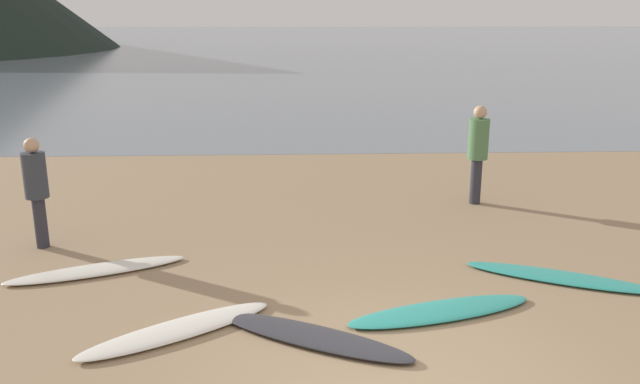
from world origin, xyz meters
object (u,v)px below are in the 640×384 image
Objects in this scene: surfboard_1 at (178,330)px; person_1 at (478,147)px; surfboard_0 at (97,270)px; surfboard_3 at (441,311)px; surfboard_4 at (561,277)px; surfboard_2 at (314,336)px; person_0 at (36,184)px.

surfboard_1 is 1.27× the size of person_1.
surfboard_0 is 1.01× the size of surfboard_3.
person_1 is (6.06, 3.07, 1.03)m from surfboard_0.
surfboard_3 is 0.94× the size of surfboard_4.
surfboard_2 is (2.91, -2.03, 0.01)m from surfboard_0.
person_0 is (-5.54, 2.50, 0.96)m from surfboard_3.
surfboard_2 is 1.64m from surfboard_3.
person_0 is at bearing -12.87° from person_1.
person_0 is at bearing 97.83° from surfboard_1.
surfboard_1 is at bearing 60.85° from person_0.
surfboard_4 is 1.49× the size of person_0.
surfboard_4 is at bearing -18.38° from surfboard_1.
surfboard_4 is (1.83, 0.95, -0.00)m from surfboard_3.
person_0 is 0.93× the size of person_1.
surfboard_4 is at bearing 97.79° from person_0.
surfboard_3 is at bearing 49.92° from surfboard_2.
surfboard_0 is 6.87m from person_1.
person_1 is (1.62, 4.52, 1.03)m from surfboard_3.
person_1 is (7.15, 2.03, 0.08)m from person_0.
surfboard_3 is 2.06m from surfboard_4.
person_0 reaches higher than surfboard_4.
person_0 reaches higher than surfboard_0.
person_1 is (3.15, 5.10, 1.02)m from surfboard_2.
surfboard_3 is at bearing 85.40° from person_0.
surfboard_3 reaches higher than surfboard_4.
person_1 is (-0.21, 3.57, 1.03)m from surfboard_4.
surfboard_0 is at bearing 145.51° from surfboard_3.
person_1 is at bearing 119.44° from surfboard_4.
surfboard_3 is 1.41× the size of person_0.
surfboard_4 is 7.58m from person_0.
surfboard_2 is at bearing 29.65° from person_1.
surfboard_0 reaches higher than surfboard_4.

